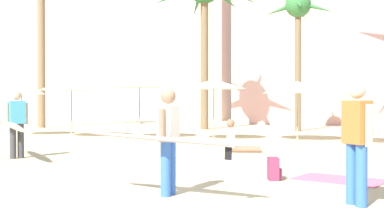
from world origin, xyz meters
name	(u,v)px	position (x,y,z in m)	size (l,w,h in m)	color
ground	(180,208)	(0.00, 0.00, 0.00)	(120.00, 120.00, 0.00)	beige
hotel_pink	(368,22)	(4.80, 27.80, 6.65)	(16.80, 8.02, 13.31)	beige
palm_tree_right	(298,18)	(0.76, 17.68, 5.46)	(3.53, 3.55, 6.69)	brown
cafe_umbrella_0	(139,83)	(-5.08, 11.69, 2.17)	(2.45, 2.45, 2.35)	gray
cafe_umbrella_1	(298,87)	(1.00, 12.07, 1.97)	(2.62, 2.62, 2.19)	gray
cafe_umbrella_3	(214,84)	(-2.07, 11.66, 2.10)	(2.39, 2.39, 2.28)	gray
cafe_umbrella_6	(22,89)	(-10.53, 11.94, 1.97)	(2.05, 2.05, 2.21)	gray
cafe_umbrella_7	(72,84)	(-7.96, 11.55, 2.13)	(2.60, 2.60, 2.38)	gray
beach_towel	(340,180)	(2.20, 3.03, 0.01)	(1.57, 1.01, 0.01)	#EF6684
backpack	(274,169)	(1.02, 2.72, 0.20)	(0.30, 0.34, 0.42)	#872E52
person_near_right	(166,138)	(-0.42, 0.68, 0.91)	(2.69, 1.03, 1.66)	blue
person_near_left	(237,141)	(-0.48, 7.45, 0.33)	(1.03, 0.56, 0.95)	#936B51
person_mid_left	(14,122)	(-5.64, 4.38, 0.93)	(2.37, 2.20, 1.73)	#3D3D42
person_mid_right	(357,138)	(2.35, 0.78, 0.95)	(0.43, 0.55, 1.74)	blue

